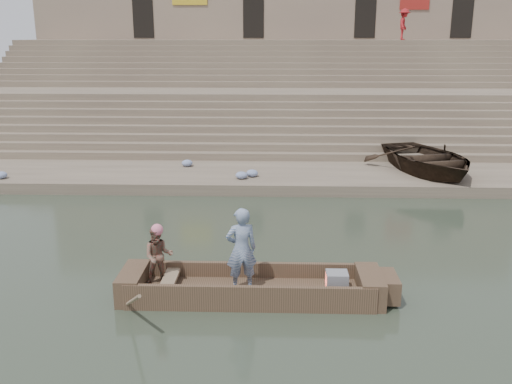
{
  "coord_description": "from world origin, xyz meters",
  "views": [
    {
      "loc": [
        -0.62,
        -12.97,
        5.49
      ],
      "look_at": [
        -1.1,
        1.61,
        1.4
      ],
      "focal_mm": 39.44,
      "sensor_mm": 36.0,
      "label": 1
    }
  ],
  "objects_px": {
    "beached_rowboat": "(428,158)",
    "standing_man": "(241,249)",
    "television": "(336,281)",
    "pedestrian": "(404,24)",
    "rowing_man": "(158,256)",
    "main_rowboat": "(251,293)"
  },
  "relations": [
    {
      "from": "rowing_man",
      "to": "beached_rowboat",
      "type": "relative_size",
      "value": 0.25
    },
    {
      "from": "television",
      "to": "main_rowboat",
      "type": "bearing_deg",
      "value": 180.0
    },
    {
      "from": "standing_man",
      "to": "beached_rowboat",
      "type": "distance_m",
      "value": 12.07
    },
    {
      "from": "pedestrian",
      "to": "television",
      "type": "bearing_deg",
      "value": -176.55
    },
    {
      "from": "standing_man",
      "to": "beached_rowboat",
      "type": "bearing_deg",
      "value": -137.57
    },
    {
      "from": "standing_man",
      "to": "television",
      "type": "relative_size",
      "value": 3.96
    },
    {
      "from": "rowing_man",
      "to": "pedestrian",
      "type": "xyz_separation_m",
      "value": [
        10.01,
        23.34,
        5.2
      ]
    },
    {
      "from": "beached_rowboat",
      "to": "pedestrian",
      "type": "bearing_deg",
      "value": 67.76
    },
    {
      "from": "beached_rowboat",
      "to": "standing_man",
      "type": "bearing_deg",
      "value": -137.99
    },
    {
      "from": "main_rowboat",
      "to": "rowing_man",
      "type": "height_order",
      "value": "rowing_man"
    },
    {
      "from": "rowing_man",
      "to": "standing_man",
      "type": "bearing_deg",
      "value": -15.36
    },
    {
      "from": "television",
      "to": "pedestrian",
      "type": "height_order",
      "value": "pedestrian"
    },
    {
      "from": "rowing_man",
      "to": "pedestrian",
      "type": "relative_size",
      "value": 0.75
    },
    {
      "from": "main_rowboat",
      "to": "rowing_man",
      "type": "bearing_deg",
      "value": 175.91
    },
    {
      "from": "standing_man",
      "to": "pedestrian",
      "type": "xyz_separation_m",
      "value": [
        8.21,
        23.51,
        4.95
      ]
    },
    {
      "from": "standing_man",
      "to": "rowing_man",
      "type": "bearing_deg",
      "value": -19.99
    },
    {
      "from": "standing_man",
      "to": "beached_rowboat",
      "type": "relative_size",
      "value": 0.35
    },
    {
      "from": "standing_man",
      "to": "pedestrian",
      "type": "relative_size",
      "value": 1.03
    },
    {
      "from": "rowing_man",
      "to": "pedestrian",
      "type": "bearing_deg",
      "value": 56.69
    },
    {
      "from": "television",
      "to": "beached_rowboat",
      "type": "height_order",
      "value": "beached_rowboat"
    },
    {
      "from": "standing_man",
      "to": "television",
      "type": "xyz_separation_m",
      "value": [
        2.03,
        0.02,
        -0.71
      ]
    },
    {
      "from": "standing_man",
      "to": "television",
      "type": "distance_m",
      "value": 2.15
    }
  ]
}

